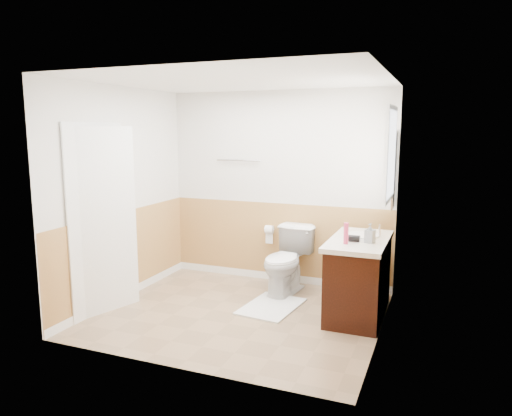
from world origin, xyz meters
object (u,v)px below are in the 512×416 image
at_px(bath_mat, 271,306).
at_px(lotion_bottle, 346,233).
at_px(soap_dispenser, 370,233).
at_px(vanity_cabinet, 359,279).
at_px(toilet, 286,261).

xyz_separation_m(bath_mat, lotion_bottle, (0.85, -0.13, 0.95)).
bearing_deg(soap_dispenser, vanity_cabinet, 130.91).
relative_size(toilet, soap_dispenser, 4.07).
relative_size(bath_mat, vanity_cabinet, 0.73).
xyz_separation_m(vanity_cabinet, lotion_bottle, (-0.10, -0.28, 0.56)).
distance_m(toilet, bath_mat, 0.67).
distance_m(toilet, soap_dispenser, 1.31).
relative_size(toilet, vanity_cabinet, 0.74).
bearing_deg(bath_mat, vanity_cabinet, 8.89).
bearing_deg(bath_mat, toilet, 90.00).
distance_m(bath_mat, vanity_cabinet, 1.04).
xyz_separation_m(bath_mat, soap_dispenser, (1.07, 0.01, 0.94)).
bearing_deg(soap_dispenser, lotion_bottle, -146.79).
distance_m(bath_mat, lotion_bottle, 1.28).
bearing_deg(lotion_bottle, vanity_cabinet, 70.51).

